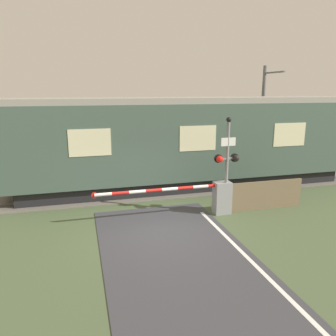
{
  "coord_description": "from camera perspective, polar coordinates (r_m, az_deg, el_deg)",
  "views": [
    {
      "loc": [
        -2.37,
        -9.54,
        4.4
      ],
      "look_at": [
        0.61,
        1.41,
        1.68
      ],
      "focal_mm": 35.0,
      "sensor_mm": 36.0,
      "label": 1
    }
  ],
  "objects": [
    {
      "name": "signal_post",
      "position": [
        11.66,
        10.27,
        1.34
      ],
      "size": [
        0.92,
        0.26,
        3.49
      ],
      "color": "gray",
      "rests_on": "ground_plane"
    },
    {
      "name": "ground_plane",
      "position": [
        10.77,
        -1.17,
        -10.61
      ],
      "size": [
        80.0,
        80.0,
        0.0
      ],
      "primitive_type": "plane",
      "color": "#475638"
    },
    {
      "name": "train",
      "position": [
        14.84,
        3.37,
        4.48
      ],
      "size": [
        15.71,
        2.73,
        4.07
      ],
      "color": "black",
      "rests_on": "ground_plane"
    },
    {
      "name": "track_bed",
      "position": [
        14.75,
        -5.29,
        -3.81
      ],
      "size": [
        36.0,
        3.2,
        0.13
      ],
      "color": "#666056",
      "rests_on": "ground_plane"
    },
    {
      "name": "roadside_fence",
      "position": [
        12.81,
        16.6,
        -4.56
      ],
      "size": [
        3.01,
        0.06,
        1.1
      ],
      "color": "#726047",
      "rests_on": "ground_plane"
    },
    {
      "name": "crossing_barrier",
      "position": [
        11.88,
        7.91,
        -4.93
      ],
      "size": [
        4.9,
        0.44,
        1.18
      ],
      "color": "gray",
      "rests_on": "ground_plane"
    },
    {
      "name": "catenary_pole",
      "position": [
        19.26,
        16.14,
        8.75
      ],
      "size": [
        0.2,
        1.9,
        5.67
      ],
      "color": "slate",
      "rests_on": "ground_plane"
    }
  ]
}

